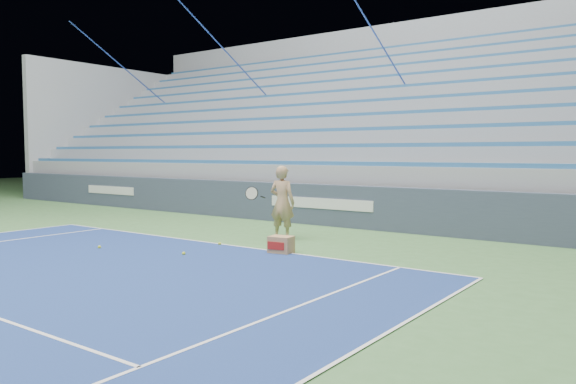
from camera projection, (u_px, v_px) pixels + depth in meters
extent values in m
cube|color=white|center=(221.00, 244.00, 11.90)|extent=(10.97, 0.05, 0.00)
cube|color=#394357|center=(323.00, 205.00, 15.08)|extent=(30.00, 0.30, 1.10)
cube|color=white|center=(110.00, 190.00, 20.25)|extent=(2.60, 0.02, 0.28)
cube|color=white|center=(320.00, 203.00, 14.95)|extent=(3.20, 0.02, 0.28)
cube|color=#979A9F|center=(396.00, 195.00, 18.74)|extent=(30.00, 8.50, 1.10)
cube|color=#979A9F|center=(396.00, 171.00, 18.69)|extent=(30.00, 8.50, 0.50)
cube|color=#2A6299|center=(336.00, 163.00, 15.55)|extent=(29.60, 0.42, 0.11)
cube|color=#979A9F|center=(402.00, 156.00, 19.00)|extent=(30.00, 7.65, 0.50)
cube|color=#2A6299|center=(351.00, 146.00, 16.20)|extent=(29.60, 0.42, 0.11)
cube|color=#979A9F|center=(408.00, 141.00, 19.30)|extent=(30.00, 6.80, 0.50)
cube|color=#2A6299|center=(366.00, 129.00, 16.85)|extent=(29.60, 0.42, 0.11)
cube|color=#979A9F|center=(413.00, 127.00, 19.61)|extent=(30.00, 5.95, 0.50)
cube|color=#2A6299|center=(379.00, 114.00, 17.50)|extent=(29.60, 0.42, 0.11)
cube|color=#979A9F|center=(418.00, 113.00, 19.92)|extent=(30.00, 5.10, 0.50)
cube|color=#2A6299|center=(391.00, 100.00, 18.15)|extent=(29.60, 0.42, 0.11)
cube|color=#979A9F|center=(423.00, 100.00, 20.23)|extent=(30.00, 4.25, 0.50)
cube|color=#2A6299|center=(402.00, 87.00, 18.80)|extent=(29.60, 0.42, 0.11)
cube|color=#979A9F|center=(428.00, 87.00, 20.53)|extent=(30.00, 3.40, 0.50)
cube|color=#2A6299|center=(413.00, 75.00, 19.45)|extent=(29.60, 0.42, 0.11)
cube|color=#979A9F|center=(432.00, 75.00, 20.84)|extent=(30.00, 2.55, 0.50)
cube|color=#2A6299|center=(423.00, 63.00, 20.09)|extent=(29.60, 0.42, 0.11)
cube|color=#979A9F|center=(437.00, 62.00, 21.15)|extent=(30.00, 1.70, 0.50)
cube|color=#2A6299|center=(432.00, 52.00, 20.74)|extent=(29.60, 0.42, 0.11)
cube|color=#979A9F|center=(441.00, 51.00, 21.46)|extent=(30.00, 0.85, 0.50)
cube|color=#2A6299|center=(441.00, 42.00, 21.39)|extent=(29.60, 0.42, 0.11)
cube|color=#979A9F|center=(113.00, 130.00, 27.49)|extent=(0.30, 8.80, 6.10)
cube|color=#979A9F|center=(447.00, 110.00, 22.19)|extent=(31.00, 0.40, 7.30)
cylinder|color=#3150AE|center=(155.00, 94.00, 25.53)|extent=(0.05, 8.53, 5.04)
cylinder|color=#3150AE|center=(257.00, 85.00, 21.99)|extent=(0.05, 8.53, 5.04)
cylinder|color=#3150AE|center=(398.00, 72.00, 18.46)|extent=(0.05, 8.53, 5.04)
imported|color=tan|center=(282.00, 203.00, 12.60)|extent=(0.65, 0.47, 1.66)
cylinder|color=black|center=(263.00, 197.00, 12.60)|extent=(0.12, 0.27, 0.08)
cylinder|color=beige|center=(252.00, 193.00, 12.42)|extent=(0.29, 0.16, 0.28)
torus|color=black|center=(252.00, 193.00, 12.42)|extent=(0.31, 0.18, 0.30)
cube|color=#AD8053|center=(281.00, 245.00, 10.87)|extent=(0.49, 0.40, 0.33)
cube|color=#B21E19|center=(276.00, 246.00, 10.73)|extent=(0.35, 0.07, 0.15)
sphere|color=#CEDE2D|center=(99.00, 247.00, 11.38)|extent=(0.07, 0.07, 0.07)
sphere|color=#CEDE2D|center=(220.00, 244.00, 11.81)|extent=(0.07, 0.07, 0.07)
sphere|color=#CEDE2D|center=(184.00, 253.00, 10.66)|extent=(0.07, 0.07, 0.07)
sphere|color=#CEDE2D|center=(291.00, 245.00, 11.64)|extent=(0.07, 0.07, 0.07)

